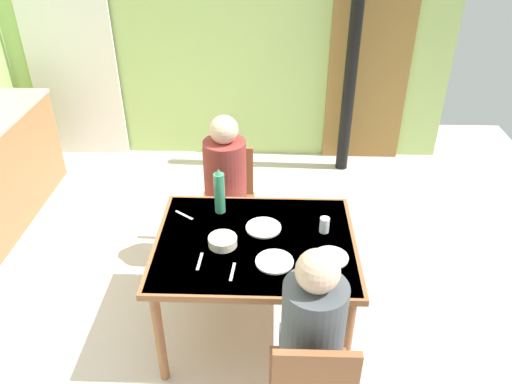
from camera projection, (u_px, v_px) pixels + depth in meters
ground_plane at (191, 321)px, 3.40m from camera, size 6.64×6.64×0.00m
wall_back at (220, 32)px, 4.88m from camera, size 4.61×0.10×2.58m
door_wooden at (369, 66)px, 4.93m from camera, size 0.80×0.05×2.00m
stove_pipe_column at (354, 43)px, 4.55m from camera, size 0.12×0.12×2.58m
curtain_panel at (70, 55)px, 4.95m from camera, size 0.90×0.03×2.17m
dining_table at (255, 251)px, 3.01m from camera, size 1.20×0.97×0.73m
chair_far_diner at (228, 197)px, 3.80m from camera, size 0.40×0.40×0.87m
person_near_diner at (313, 324)px, 2.34m from camera, size 0.30×0.37×0.77m
person_far_diner at (225, 174)px, 3.54m from camera, size 0.30×0.37×0.77m
water_bottle_green_near at (219, 192)px, 3.16m from camera, size 0.07×0.07×0.31m
serving_bowl_center at (223, 241)px, 2.92m from camera, size 0.17×0.17×0.05m
dinner_plate_near_left at (331, 257)px, 2.83m from camera, size 0.20×0.20×0.01m
dinner_plate_near_right at (263, 228)px, 3.07m from camera, size 0.22×0.22×0.01m
dinner_plate_far_center at (274, 261)px, 2.80m from camera, size 0.22×0.22×0.01m
drinking_glass_by_near_diner at (324, 284)px, 2.58m from camera, size 0.06×0.06×0.09m
drinking_glass_by_far_diner at (324, 225)px, 3.02m from camera, size 0.06×0.06×0.10m
cutlery_knife_near at (233, 272)px, 2.73m from camera, size 0.03×0.15×0.00m
cutlery_fork_near at (184, 215)px, 3.19m from camera, size 0.13×0.10×0.00m
cutlery_knife_far at (200, 261)px, 2.80m from camera, size 0.02×0.15×0.00m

